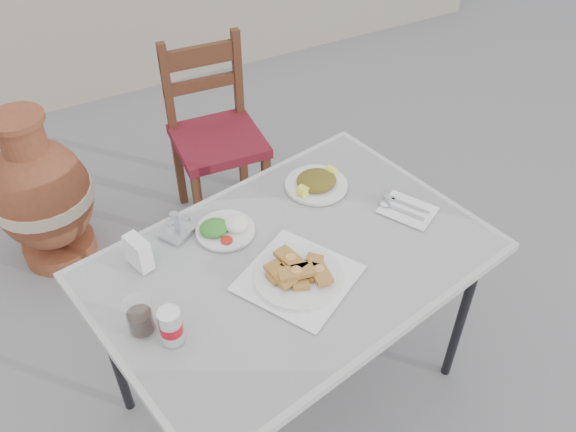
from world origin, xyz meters
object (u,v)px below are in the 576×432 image
salad_rice_plate (224,228)px  condiment_caddy (178,227)px  soda_can (171,326)px  terracotta_urn (42,195)px  napkin_holder (139,253)px  chair (215,134)px  salad_chopped_plate (316,182)px  cola_glass (140,318)px  cafe_table (292,269)px  pide_plate (298,272)px

salad_rice_plate → condiment_caddy: 0.15m
soda_can → terracotta_urn: soda_can is taller
napkin_holder → salad_rice_plate: bearing=-13.8°
chair → napkin_holder: bearing=-118.8°
terracotta_urn → condiment_caddy: bearing=-68.6°
salad_rice_plate → condiment_caddy: bearing=154.9°
napkin_holder → terracotta_urn: 1.09m
salad_chopped_plate → condiment_caddy: (-0.51, -0.00, 0.01)m
salad_chopped_plate → terracotta_urn: (-0.86, 0.90, -0.39)m
chair → cola_glass: bearing=-115.8°
condiment_caddy → terracotta_urn: condiment_caddy is taller
cola_glass → napkin_holder: bearing=73.3°
salad_rice_plate → condiment_caddy: condiment_caddy is taller
cafe_table → soda_can: soda_can is taller
soda_can → napkin_holder: bearing=88.6°
salad_chopped_plate → terracotta_urn: salad_chopped_plate is taller
cola_glass → chair: chair is taller
pide_plate → soda_can: size_ratio=3.67×
soda_can → terracotta_urn: (-0.20, 1.29, -0.43)m
salad_rice_plate → terracotta_urn: 1.15m
cafe_table → salad_rice_plate: size_ratio=6.98×
pide_plate → chair: chair is taller
napkin_holder → terracotta_urn: napkin_holder is taller
chair → soda_can: bearing=-112.0°
cola_glass → terracotta_urn: (-0.13, 1.21, -0.42)m
salad_chopped_plate → terracotta_urn: 1.31m
pide_plate → condiment_caddy: size_ratio=3.10×
pide_plate → salad_chopped_plate: (0.26, 0.35, -0.01)m
soda_can → terracotta_urn: bearing=98.7°
cafe_table → napkin_holder: (-0.42, 0.19, 0.10)m
salad_chopped_plate → pide_plate: bearing=-126.8°
salad_chopped_plate → chair: chair is taller
cafe_table → terracotta_urn: (-0.63, 1.17, -0.32)m
cola_glass → terracotta_urn: bearing=96.3°
pide_plate → salad_rice_plate: (-0.11, 0.29, -0.01)m
pide_plate → terracotta_urn: size_ratio=0.54×
soda_can → chair: 1.41m
salad_chopped_plate → condiment_caddy: size_ratio=1.65×
cafe_table → pide_plate: bearing=-106.7°
cafe_table → cola_glass: 0.51m
salad_rice_plate → cola_glass: cola_glass is taller
salad_chopped_plate → salad_rice_plate: bearing=-170.3°
cola_glass → napkin_holder: size_ratio=1.03×
condiment_caddy → terracotta_urn: (-0.35, 0.90, -0.40)m
salad_chopped_plate → cafe_table: bearing=-131.6°
salad_rice_plate → soda_can: 0.44m
cola_glass → condiment_caddy: bearing=55.1°
pide_plate → condiment_caddy: bearing=125.4°
cafe_table → napkin_holder: napkin_holder is taller
cafe_table → pide_plate: (-0.03, -0.08, 0.08)m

